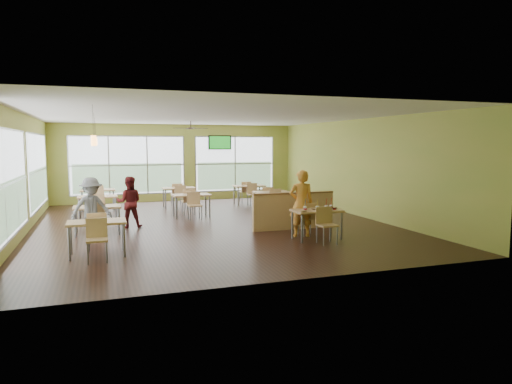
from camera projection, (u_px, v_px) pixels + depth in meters
room at (211, 171)px, 13.46m from camera, size 12.00×12.04×3.20m
window_bays at (114, 171)px, 15.51m from camera, size 9.24×10.24×2.38m
main_table at (317, 214)px, 11.39m from camera, size 1.22×1.52×0.87m
half_wall_divider at (294, 211)px, 12.76m from camera, size 2.40×0.14×1.04m
dining_tables at (167, 198)px, 14.83m from camera, size 6.92×8.72×0.87m
pendant_lights at (95, 141)px, 12.97m from camera, size 0.11×7.31×0.86m
ceiling_fan at (191, 128)px, 16.14m from camera, size 1.25×1.25×0.29m
tv_backwall at (220, 142)px, 19.50m from camera, size 1.00×0.07×0.60m
man_plaid at (301, 203)px, 11.72m from camera, size 0.71×0.54×1.72m
patron_maroon at (129, 202)px, 12.99m from camera, size 0.78×0.64×1.47m
patron_grey at (91, 208)px, 11.41m from camera, size 1.12×0.83×1.56m
cup_blue at (305, 209)px, 11.07m from camera, size 0.09×0.09×0.34m
cup_yellow at (317, 208)px, 11.13m from camera, size 0.09×0.09×0.32m
cup_red_near at (326, 207)px, 11.32m from camera, size 0.09×0.09×0.31m
cup_red_far at (331, 207)px, 11.27m from camera, size 0.10×0.10×0.35m
food_basket at (333, 208)px, 11.47m from camera, size 0.22×0.22×0.05m
ketchup_cup at (335, 209)px, 11.38m from camera, size 0.06×0.06×0.03m
wrapper_left at (304, 211)px, 11.01m from camera, size 0.20×0.19×0.04m
wrapper_mid at (314, 209)px, 11.42m from camera, size 0.22×0.21×0.04m
wrapper_right at (328, 210)px, 11.19m from camera, size 0.16×0.15×0.04m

